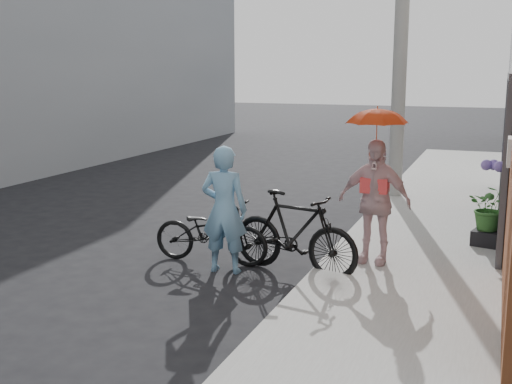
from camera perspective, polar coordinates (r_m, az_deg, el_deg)
The scene contains 11 objects.
ground at distance 8.23m, azimuth -2.15°, elevation -8.18°, with size 80.00×80.00×0.00m, color black.
sidewalk at distance 9.57m, azimuth 14.40°, elevation -5.39°, with size 2.20×24.00×0.12m, color #969691.
curb at distance 9.76m, azimuth 7.60°, elevation -4.82°, with size 0.12×24.00×0.12m, color #9E9E99.
utility_pole at distance 13.32m, azimuth 12.81°, elevation 14.16°, with size 0.28×0.28×7.00m, color #9E9E99.
officer at distance 8.50m, azimuth -2.84°, elevation -1.57°, with size 0.62×0.41×1.71m, color #6DA0C3.
bike_left at distance 9.00m, azimuth -4.03°, elevation -3.58°, with size 0.59×1.68×0.88m, color black.
bike_right at distance 8.52m, azimuth 3.45°, elevation -3.65°, with size 0.52×1.84×1.11m, color black.
kimono_woman at distance 8.68m, azimuth 10.46°, elevation -0.82°, with size 0.98×0.41×1.67m, color beige.
parasol at distance 8.52m, azimuth 10.74°, elevation 6.93°, with size 0.77×0.77×0.68m, color #D94819.
planter at distance 10.11m, azimuth 19.96°, elevation -3.83°, with size 0.42×0.42×0.22m, color black.
potted_plant at distance 10.01m, azimuth 20.13°, elevation -1.31°, with size 0.62×0.54×0.69m, color #316629.
Camera 1 is at (3.06, -7.15, 2.70)m, focal length 45.00 mm.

